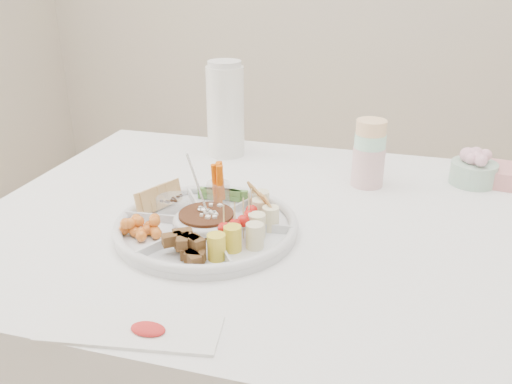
# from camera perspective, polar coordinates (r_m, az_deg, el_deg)

# --- Properties ---
(dining_table) EXTENTS (1.52, 1.02, 0.76)m
(dining_table) POSITION_cam_1_polar(r_m,az_deg,el_deg) (1.41, 5.80, -17.10)
(dining_table) COLOR white
(dining_table) RESTS_ON floor
(party_tray) EXTENTS (0.41, 0.41, 0.04)m
(party_tray) POSITION_cam_1_polar(r_m,az_deg,el_deg) (1.14, -5.23, -3.27)
(party_tray) COLOR white
(party_tray) RESTS_ON dining_table
(bean_dip) EXTENTS (0.12, 0.12, 0.04)m
(bean_dip) POSITION_cam_1_polar(r_m,az_deg,el_deg) (1.14, -5.24, -2.94)
(bean_dip) COLOR #3C2017
(bean_dip) RESTS_ON party_tray
(tortillas) EXTENTS (0.10, 0.10, 0.05)m
(tortillas) POSITION_cam_1_polar(r_m,az_deg,el_deg) (1.17, 0.92, -1.41)
(tortillas) COLOR tan
(tortillas) RESTS_ON party_tray
(carrot_cucumber) EXTENTS (0.11, 0.11, 0.09)m
(carrot_cucumber) POSITION_cam_1_polar(r_m,az_deg,el_deg) (1.24, -3.66, 1.09)
(carrot_cucumber) COLOR #ED5D02
(carrot_cucumber) RESTS_ON party_tray
(pita_raisins) EXTENTS (0.11, 0.11, 0.06)m
(pita_raisins) POSITION_cam_1_polar(r_m,az_deg,el_deg) (1.22, -9.50, -0.54)
(pita_raisins) COLOR #E6B05F
(pita_raisins) RESTS_ON party_tray
(cherries) EXTENTS (0.11, 0.11, 0.04)m
(cherries) POSITION_cam_1_polar(r_m,az_deg,el_deg) (1.12, -11.73, -3.58)
(cherries) COLOR orange
(cherries) RESTS_ON party_tray
(granola_chunks) EXTENTS (0.11, 0.11, 0.04)m
(granola_chunks) POSITION_cam_1_polar(r_m,az_deg,el_deg) (1.03, -7.25, -5.80)
(granola_chunks) COLOR #3C2913
(granola_chunks) RESTS_ON party_tray
(banana_tomato) EXTENTS (0.12, 0.12, 0.09)m
(banana_tomato) POSITION_cam_1_polar(r_m,az_deg,el_deg) (1.05, -0.34, -3.62)
(banana_tomato) COLOR #FEEB99
(banana_tomato) RESTS_ON party_tray
(cup_stack) EXTENTS (0.10, 0.10, 0.22)m
(cup_stack) POSITION_cam_1_polar(r_m,az_deg,el_deg) (1.38, 11.90, 5.04)
(cup_stack) COLOR white
(cup_stack) RESTS_ON dining_table
(thermos) EXTENTS (0.12, 0.12, 0.28)m
(thermos) POSITION_cam_1_polar(r_m,az_deg,el_deg) (1.57, -3.23, 8.81)
(thermos) COLOR white
(thermos) RESTS_ON dining_table
(flower_bowl) EXTENTS (0.13, 0.13, 0.09)m
(flower_bowl) POSITION_cam_1_polar(r_m,az_deg,el_deg) (1.49, 21.97, 2.37)
(flower_bowl) COLOR #ABDFBF
(flower_bowl) RESTS_ON dining_table
(placemat) EXTENTS (0.29, 0.14, 0.01)m
(placemat) POSITION_cam_1_polar(r_m,az_deg,el_deg) (0.89, -13.04, -13.86)
(placemat) COLOR silver
(placemat) RESTS_ON dining_table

